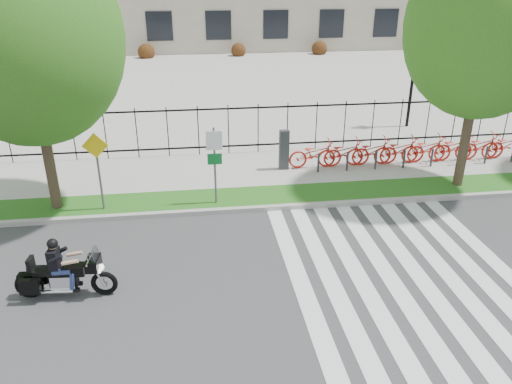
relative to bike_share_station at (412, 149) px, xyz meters
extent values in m
plane|color=#3D3D3F|center=(-8.09, -7.20, -0.68)|extent=(120.00, 120.00, 0.00)
cube|color=#9F9C95|center=(-8.09, -3.10, -0.61)|extent=(60.00, 0.20, 0.15)
cube|color=#1E5715|center=(-8.09, -2.25, -0.61)|extent=(60.00, 1.50, 0.15)
cube|color=gray|center=(-8.09, 0.25, -0.61)|extent=(60.00, 3.50, 0.15)
cube|color=gray|center=(-8.09, 17.80, -0.63)|extent=(80.00, 34.00, 0.10)
cylinder|color=black|center=(1.91, 4.80, 1.32)|extent=(0.14, 0.14, 4.00)
cylinder|color=black|center=(1.91, 4.80, 3.22)|extent=(0.06, 0.70, 0.70)
sphere|color=white|center=(1.56, 4.80, 3.32)|extent=(0.36, 0.36, 0.36)
sphere|color=white|center=(2.26, 4.80, 3.32)|extent=(0.36, 0.36, 0.36)
cylinder|color=#3E2C21|center=(-12.71, -2.25, 1.27)|extent=(0.32, 0.32, 3.59)
ellipsoid|color=#205D15|center=(-12.71, -2.25, 4.66)|extent=(5.33, 5.33, 6.13)
cylinder|color=#3E2C21|center=(0.76, -2.25, 1.36)|extent=(0.32, 0.32, 3.77)
ellipsoid|color=#205D15|center=(0.76, -2.25, 4.72)|extent=(4.95, 4.95, 5.69)
cube|color=#2D2D33|center=(-5.00, 0.00, 0.22)|extent=(0.35, 0.25, 1.50)
imported|color=red|center=(-3.80, 0.00, 0.00)|extent=(2.01, 0.70, 1.06)
cylinder|color=#2D2D33|center=(-3.80, -0.50, -0.18)|extent=(0.08, 0.08, 0.70)
imported|color=red|center=(-2.70, 0.00, 0.00)|extent=(2.01, 0.70, 1.06)
cylinder|color=#2D2D33|center=(-2.70, -0.50, -0.18)|extent=(0.08, 0.08, 0.70)
imported|color=red|center=(-1.60, 0.00, 0.00)|extent=(2.01, 0.70, 1.06)
cylinder|color=#2D2D33|center=(-1.60, -0.50, -0.18)|extent=(0.08, 0.08, 0.70)
imported|color=red|center=(-0.50, 0.00, 0.00)|extent=(2.01, 0.70, 1.06)
cylinder|color=#2D2D33|center=(-0.50, -0.50, -0.18)|extent=(0.08, 0.08, 0.70)
imported|color=red|center=(0.60, 0.00, 0.00)|extent=(2.01, 0.70, 1.06)
cylinder|color=#2D2D33|center=(0.60, -0.50, -0.18)|extent=(0.08, 0.08, 0.70)
imported|color=red|center=(1.70, 0.00, 0.00)|extent=(2.01, 0.70, 1.06)
cylinder|color=#2D2D33|center=(1.70, -0.50, -0.18)|extent=(0.08, 0.08, 0.70)
imported|color=red|center=(2.80, 0.00, 0.00)|extent=(2.01, 0.70, 1.06)
cylinder|color=#2D2D33|center=(2.80, -0.50, -0.18)|extent=(0.08, 0.08, 0.70)
imported|color=red|center=(3.90, 0.00, 0.00)|extent=(2.01, 0.70, 1.06)
cylinder|color=#59595B|center=(-7.69, -2.60, 0.72)|extent=(0.07, 0.07, 2.50)
cube|color=white|center=(-7.69, -2.64, 1.57)|extent=(0.50, 0.03, 0.60)
cube|color=#0C6626|center=(-7.69, -2.64, 0.97)|extent=(0.45, 0.03, 0.35)
cylinder|color=#59595B|center=(-11.21, -2.60, 0.67)|extent=(0.07, 0.07, 2.40)
cube|color=yellow|center=(-11.21, -2.64, 1.57)|extent=(0.78, 0.03, 0.78)
torus|color=black|center=(-10.58, -7.01, -0.37)|extent=(0.64, 0.17, 0.63)
torus|color=black|center=(-12.31, -6.86, -0.37)|extent=(0.68, 0.19, 0.67)
cube|color=black|center=(-10.76, -7.00, 0.19)|extent=(0.32, 0.52, 0.27)
cube|color=#26262B|center=(-10.70, -7.00, 0.40)|extent=(0.17, 0.47, 0.28)
cube|color=silver|center=(-11.49, -6.93, -0.27)|extent=(0.57, 0.36, 0.36)
cube|color=black|center=(-11.21, -6.96, 0.03)|extent=(0.53, 0.35, 0.24)
cube|color=black|center=(-11.81, -6.91, 0.01)|extent=(0.66, 0.38, 0.13)
cube|color=black|center=(-12.17, -6.88, 0.21)|extent=(0.12, 0.32, 0.31)
cube|color=black|center=(-12.19, -7.15, -0.22)|extent=(0.47, 0.18, 0.36)
cube|color=black|center=(-12.15, -6.60, -0.22)|extent=(0.47, 0.18, 0.36)
cube|color=black|center=(-11.62, -6.92, 0.34)|extent=(0.25, 0.38, 0.47)
sphere|color=tan|center=(-11.60, -6.92, 0.69)|extent=(0.21, 0.21, 0.21)
sphere|color=black|center=(-11.60, -6.92, 0.72)|extent=(0.25, 0.25, 0.25)
camera|label=1|loc=(-8.34, -17.17, 6.40)|focal=35.00mm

